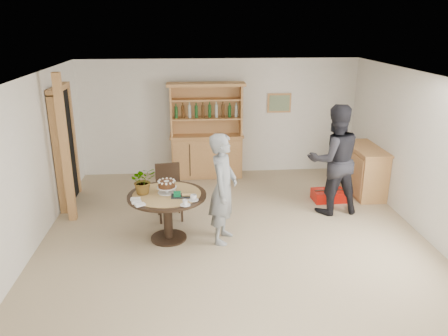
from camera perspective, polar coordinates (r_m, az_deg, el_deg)
ground at (r=6.72m, az=1.60°, el=-10.28°), size 7.00×7.00×0.00m
room_shell at (r=6.08m, az=1.76°, el=4.25°), size 6.04×7.04×2.52m
doorway at (r=8.44m, az=-20.13°, el=2.81°), size 0.13×1.10×2.18m
pine_post at (r=7.60m, az=-20.04°, el=2.26°), size 0.12×0.12×2.50m
hutch at (r=9.44m, az=-2.28°, el=2.95°), size 1.62×0.54×2.04m
sideboard at (r=8.99m, az=17.85°, el=-0.25°), size 0.54×1.26×0.94m
dining_table at (r=6.75m, az=-7.42°, el=-4.59°), size 1.20×1.20×0.76m
dining_chair at (r=7.55m, az=-7.22°, el=-2.58°), size 0.48×0.48×0.95m
birthday_cake at (r=6.69m, az=-7.50°, el=-2.23°), size 0.30×0.30×0.20m
flower_vase at (r=6.69m, az=-10.52°, el=-1.60°), size 0.47×0.44×0.42m
gift_tray at (r=6.56m, az=-5.66°, el=-3.52°), size 0.30×0.20×0.08m
coffee_cup_a at (r=6.41m, az=-4.02°, el=-3.90°), size 0.15×0.15×0.09m
coffee_cup_b at (r=6.25m, az=-5.10°, el=-4.57°), size 0.15×0.15×0.08m
napkins at (r=6.43m, az=-11.26°, el=-4.36°), size 0.24×0.33×0.03m
teen_boy at (r=6.57m, az=-0.12°, el=-2.72°), size 0.58×0.72×1.71m
adult_person at (r=7.78m, az=14.16°, el=1.06°), size 1.01×0.82×1.94m
red_suitcase at (r=8.54m, az=13.51°, el=-3.50°), size 0.62×0.42×0.21m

